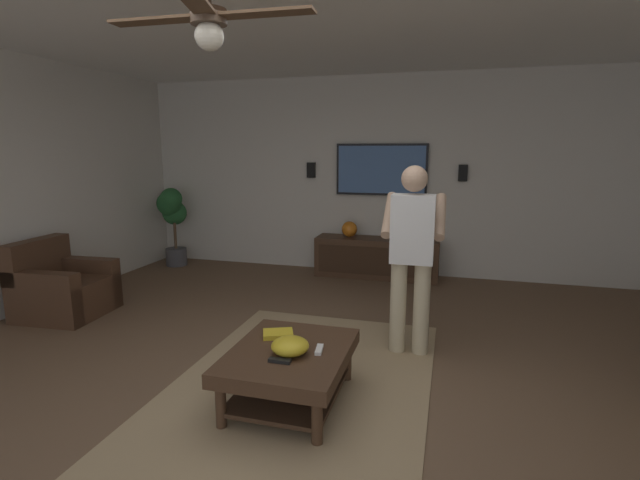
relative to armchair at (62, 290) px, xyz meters
The scene contains 17 objects.
ground_plane 3.16m from the armchair, 106.87° to the right, with size 8.72×8.72×0.00m, color brown.
wall_back_tv 4.24m from the armchair, 47.34° to the right, with size 0.10×7.23×2.78m, color silver.
area_rug 3.09m from the armchair, 105.79° to the right, with size 2.99×1.91×0.01m, color #9E8460.
armchair is the anchor object (origin of this frame).
coffee_table 3.14m from the armchair, 109.31° to the right, with size 1.00×0.80×0.40m.
media_console 3.89m from the armchair, 51.21° to the right, with size 0.45×1.70×0.55m.
tv 4.22m from the armchair, 48.55° to the right, with size 0.05×1.27×0.72m.
person_standing 3.75m from the armchair, 89.27° to the right, with size 0.53×0.54×1.64m.
potted_plant_tall 2.33m from the armchair, ahead, with size 0.50×0.41×1.20m.
bowl 3.20m from the armchair, 110.32° to the right, with size 0.26×0.26×0.12m, color gold.
remote_white 3.33m from the armchair, 107.69° to the right, with size 0.15×0.04×0.02m, color white.
remote_black 3.22m from the armchair, 112.81° to the right, with size 0.15×0.04×0.02m, color black.
book 2.93m from the armchair, 106.69° to the right, with size 0.22×0.16×0.04m, color gold.
vase_round 3.63m from the armchair, 46.87° to the right, with size 0.22×0.22×0.22m, color orange.
wall_speaker_left 5.07m from the armchair, 56.92° to the right, with size 0.06×0.12×0.22m, color black.
wall_speaker_right 3.56m from the armchair, 36.66° to the right, with size 0.06×0.12×0.22m, color black.
ceiling_fan 3.72m from the armchair, 118.33° to the right, with size 1.16×1.20×0.46m.
Camera 1 is at (-3.00, -0.98, 1.77)m, focal length 26.19 mm.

